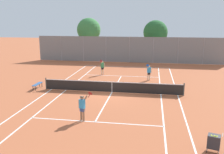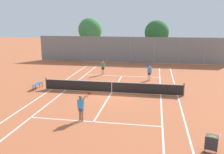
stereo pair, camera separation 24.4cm
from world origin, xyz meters
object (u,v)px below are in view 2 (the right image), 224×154
Objects in this scene: ball_cart at (212,142)px; tree_behind_left at (90,30)px; player_far_right at (149,72)px; courtside_bench at (38,84)px; player_far_left at (103,67)px; tree_behind_right at (156,33)px; player_near_side at (81,106)px; tennis_net at (112,87)px; loose_tennis_ball_0 at (103,70)px; loose_tennis_ball_1 at (160,72)px.

ball_cart is 0.15× the size of tree_behind_left.
player_far_right is 10.94m from courtside_bench.
tree_behind_right is at bearing 63.78° from player_far_left.
player_far_left is at bearing -116.22° from tree_behind_right.
tree_behind_right reaches higher than ball_cart.
courtside_bench is (-13.11, 8.98, -0.12)m from ball_cart.
tree_behind_right is at bearing 60.57° from courtside_bench.
player_far_left and player_far_right have the same top height.
player_near_side is at bearing 159.77° from ball_cart.
ball_cart is at bearing -84.27° from tree_behind_right.
tennis_net is at bearing -100.94° from tree_behind_right.
player_far_right is 0.28× the size of tree_behind_left.
tree_behind_right reaches higher than courtside_bench.
player_near_side is 0.28× the size of tree_behind_left.
tennis_net is 7.08m from player_far_left.
tree_behind_left is (-4.27, 10.17, 4.33)m from loose_tennis_ball_0.
tree_behind_left is at bearing 90.26° from courtside_bench.
loose_tennis_ball_1 is 14.32m from courtside_bench.
player_near_side and player_far_right have the same top height.
ball_cart is 0.16× the size of tree_behind_right.
tree_behind_left is (-9.91, 14.25, 3.44)m from player_far_right.
ball_cart is at bearing -20.23° from player_near_side.
player_far_right is at bearing -104.01° from loose_tennis_ball_1.
player_near_side is 1.00× the size of player_far_left.
tennis_net is at bearing -114.00° from loose_tennis_ball_1.
tree_behind_right is at bearing 80.02° from player_near_side.
player_far_left reaches higher than courtside_bench.
courtside_bench is 0.25× the size of tree_behind_right.
player_far_right reaches higher than tennis_net.
tennis_net is 12.47× the size of ball_cart.
loose_tennis_ball_0 is at bearing -123.06° from tree_behind_right.
loose_tennis_ball_1 is 0.01× the size of tree_behind_right.
player_far_left is 8.13m from courtside_bench.
tree_behind_left reaches higher than loose_tennis_ball_0.
courtside_bench is 0.24× the size of tree_behind_left.
courtside_bench is at bearing -115.22° from loose_tennis_ball_0.
player_far_left is 0.30× the size of tree_behind_right.
tree_behind_left is at bearing 103.49° from player_near_side.
tree_behind_left is (-0.09, 19.04, 3.96)m from courtside_bench.
tennis_net is 181.82× the size of loose_tennis_ball_0.
tree_behind_left reaches higher than player_far_right.
courtside_bench is at bearing 145.57° from ball_cart.
ball_cart is 0.54× the size of player_far_right.
player_far_right reaches higher than loose_tennis_ball_0.
ball_cart reaches higher than loose_tennis_ball_0.
loose_tennis_ball_0 is at bearing -67.25° from tree_behind_left.
player_near_side reaches higher than loose_tennis_ball_1.
loose_tennis_ball_1 is (4.13, 9.28, -0.48)m from tennis_net.
player_near_side is (-0.80, -6.33, 0.42)m from tennis_net.
tree_behind_right reaches higher than player_far_right.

